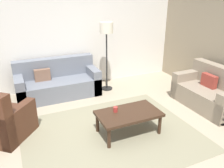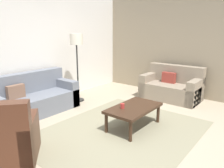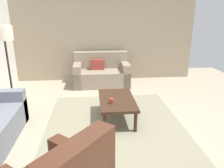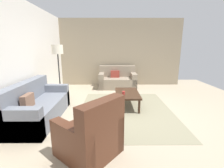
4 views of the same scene
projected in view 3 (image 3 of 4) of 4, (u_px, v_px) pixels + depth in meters
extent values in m
plane|color=tan|center=(115.00, 127.00, 3.87)|extent=(8.00, 8.00, 0.00)
cube|color=gray|center=(104.00, 31.00, 6.27)|extent=(0.12, 5.20, 2.80)
cube|color=gray|center=(115.00, 127.00, 3.87)|extent=(3.01, 2.42, 0.01)
cube|color=slate|center=(2.00, 107.00, 3.96)|extent=(0.20, 0.85, 0.62)
cube|color=gray|center=(102.00, 78.00, 6.05)|extent=(0.84, 1.49, 0.42)
cube|color=gray|center=(101.00, 67.00, 6.26)|extent=(0.24, 1.49, 0.88)
cube|color=gray|center=(78.00, 75.00, 5.96)|extent=(0.84, 0.20, 0.62)
cube|color=gray|center=(125.00, 74.00, 6.07)|extent=(0.84, 0.20, 0.62)
cube|color=#99382D|center=(98.00, 65.00, 6.00)|extent=(0.12, 0.36, 0.28)
cylinder|color=#382316|center=(135.00, 122.00, 3.68)|extent=(0.06, 0.06, 0.36)
cylinder|color=#382316|center=(126.00, 100.00, 4.61)|extent=(0.06, 0.06, 0.36)
cylinder|color=#382316|center=(105.00, 123.00, 3.63)|extent=(0.06, 0.06, 0.36)
cylinder|color=#382316|center=(102.00, 101.00, 4.56)|extent=(0.06, 0.06, 0.36)
cube|color=#382316|center=(117.00, 100.00, 4.05)|extent=(1.10, 0.64, 0.05)
cylinder|color=#B2332D|center=(112.00, 101.00, 3.83)|extent=(0.08, 0.08, 0.09)
cylinder|color=black|center=(16.00, 112.00, 4.41)|extent=(0.28, 0.28, 0.03)
cylinder|color=#262626|center=(10.00, 79.00, 4.19)|extent=(0.04, 0.04, 1.45)
cylinder|color=beige|center=(3.00, 33.00, 3.92)|extent=(0.32, 0.32, 0.26)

